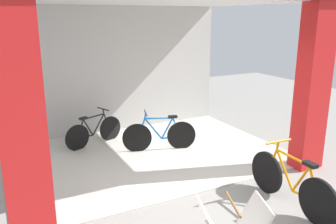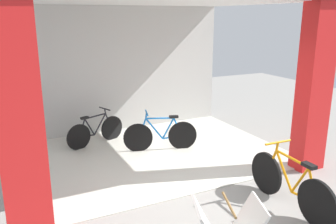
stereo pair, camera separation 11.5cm
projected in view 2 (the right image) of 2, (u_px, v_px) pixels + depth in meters
name	position (u px, v px, depth m)	size (l,w,h in m)	color
ground_plane	(194.00, 195.00, 5.64)	(18.90, 18.90, 0.00)	gray
shop_facade	(147.00, 57.00, 6.74)	(5.65, 4.10, 3.76)	beige
bicycle_inside_0	(96.00, 131.00, 7.76)	(1.37, 0.55, 0.80)	black
bicycle_inside_1	(161.00, 135.00, 7.43)	(1.51, 0.54, 0.86)	black
bicycle_parked_0	(290.00, 185.00, 5.15)	(0.48, 1.74, 0.95)	black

